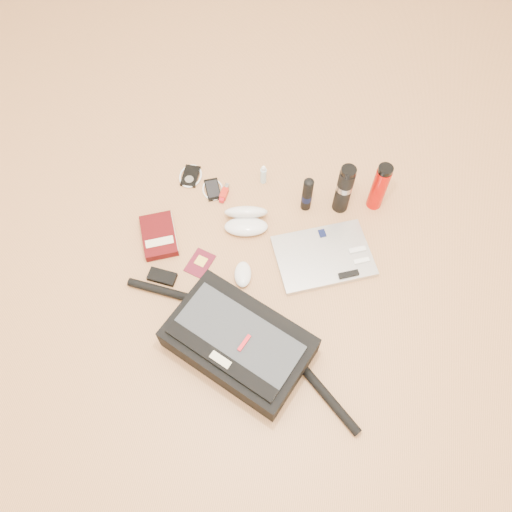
{
  "coord_description": "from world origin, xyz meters",
  "views": [
    {
      "loc": [
        0.17,
        -0.84,
        1.76
      ],
      "look_at": [
        0.0,
        0.08,
        0.06
      ],
      "focal_mm": 35.0,
      "sensor_mm": 36.0,
      "label": 1
    }
  ],
  "objects_px": {
    "thermos_black": "(344,189)",
    "thermos_red": "(379,187)",
    "messenger_bag": "(238,342)",
    "book": "(159,236)",
    "laptop": "(324,256)"
  },
  "relations": [
    {
      "from": "laptop",
      "to": "thermos_red",
      "type": "distance_m",
      "value": 0.37
    },
    {
      "from": "messenger_bag",
      "to": "thermos_red",
      "type": "height_order",
      "value": "thermos_red"
    },
    {
      "from": "laptop",
      "to": "book",
      "type": "height_order",
      "value": "book"
    },
    {
      "from": "book",
      "to": "thermos_red",
      "type": "distance_m",
      "value": 0.92
    },
    {
      "from": "thermos_black",
      "to": "thermos_red",
      "type": "bearing_deg",
      "value": 16.44
    },
    {
      "from": "thermos_black",
      "to": "thermos_red",
      "type": "height_order",
      "value": "thermos_black"
    },
    {
      "from": "thermos_red",
      "to": "messenger_bag",
      "type": "bearing_deg",
      "value": -121.04
    },
    {
      "from": "messenger_bag",
      "to": "laptop",
      "type": "bearing_deg",
      "value": 82.1
    },
    {
      "from": "laptop",
      "to": "thermos_red",
      "type": "xyz_separation_m",
      "value": [
        0.18,
        0.3,
        0.11
      ]
    },
    {
      "from": "laptop",
      "to": "thermos_black",
      "type": "relative_size",
      "value": 1.77
    },
    {
      "from": "thermos_black",
      "to": "thermos_red",
      "type": "xyz_separation_m",
      "value": [
        0.14,
        0.04,
        -0.01
      ]
    },
    {
      "from": "messenger_bag",
      "to": "book",
      "type": "height_order",
      "value": "messenger_bag"
    },
    {
      "from": "messenger_bag",
      "to": "thermos_red",
      "type": "xyz_separation_m",
      "value": [
        0.44,
        0.73,
        0.06
      ]
    },
    {
      "from": "messenger_bag",
      "to": "laptop",
      "type": "relative_size",
      "value": 2.1
    },
    {
      "from": "book",
      "to": "thermos_red",
      "type": "relative_size",
      "value": 0.98
    }
  ]
}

